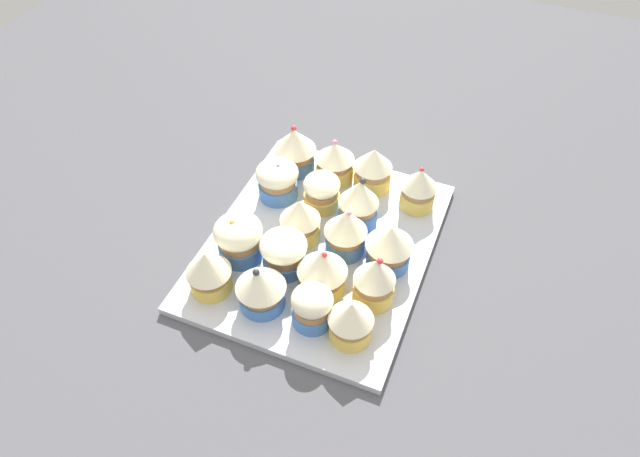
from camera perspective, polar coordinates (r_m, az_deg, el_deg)
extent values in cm
cube|color=#4C4C51|center=(85.50, 0.00, -2.56)|extent=(180.00, 180.00, 3.00)
cube|color=silver|center=(83.89, 0.00, -1.65)|extent=(37.77, 31.05, 1.20)
cylinder|color=#477AC6|center=(93.94, -2.45, 6.60)|extent=(6.16, 6.16, 2.61)
cylinder|color=#AD7F51|center=(92.58, -2.49, 7.56)|extent=(5.75, 5.75, 1.56)
cone|color=#F4EDC6|center=(90.90, -2.54, 8.84)|extent=(6.75, 6.75, 3.72)
sphere|color=red|center=(90.31, -2.63, 9.93)|extent=(0.90, 0.90, 0.90)
cylinder|color=#477AC6|center=(89.52, -4.19, 3.96)|extent=(6.08, 6.08, 2.61)
cylinder|color=#AD7F51|center=(88.27, -4.26, 4.81)|extent=(5.51, 5.51, 1.04)
ellipsoid|color=#F4EDC6|center=(87.26, -4.31, 5.53)|extent=(6.60, 6.60, 3.28)
sphere|color=pink|center=(86.13, -4.20, 6.24)|extent=(0.67, 0.67, 0.67)
cylinder|color=#477AC6|center=(81.68, -7.92, -2.02)|extent=(6.18, 6.18, 2.63)
cylinder|color=#AD7F51|center=(80.23, -8.06, -1.13)|extent=(5.63, 5.63, 1.23)
ellipsoid|color=#F4EDC6|center=(78.88, -8.20, -0.26)|extent=(6.83, 6.83, 4.01)
sphere|color=#EAD64C|center=(77.52, -8.74, 0.62)|extent=(0.80, 0.80, 0.80)
cylinder|color=#EFC651|center=(78.81, -10.81, -5.27)|extent=(5.64, 5.64, 2.38)
cylinder|color=#AD7F51|center=(77.44, -10.99, -4.49)|extent=(5.09, 5.09, 1.13)
cone|color=#F4EDC6|center=(75.60, -11.25, -3.38)|extent=(6.13, 6.13, 3.65)
cylinder|color=#EFC651|center=(92.26, 1.48, 5.73)|extent=(6.01, 6.01, 2.66)
cylinder|color=#AD7F51|center=(90.94, 1.51, 6.66)|extent=(5.38, 5.38, 1.30)
cone|color=#F4EDC6|center=(89.56, 1.54, 7.68)|extent=(6.14, 6.14, 2.95)
sphere|color=pink|center=(89.12, 1.48, 8.57)|extent=(0.89, 0.89, 0.89)
cylinder|color=#EFC651|center=(87.89, 0.18, 2.92)|extent=(5.56, 5.56, 2.22)
cylinder|color=#AD7F51|center=(86.74, 0.18, 3.69)|extent=(4.95, 4.95, 1.08)
ellipsoid|color=#F4EDC6|center=(85.70, 0.18, 4.40)|extent=(5.62, 5.62, 3.20)
cylinder|color=#EFC651|center=(83.39, -1.93, -0.18)|extent=(5.76, 5.76, 2.45)
cylinder|color=#AD7F51|center=(82.02, -1.96, 0.69)|extent=(5.22, 5.22, 1.26)
cone|color=#F4EDC6|center=(80.23, -2.00, 1.89)|extent=(5.89, 5.89, 3.68)
cylinder|color=#477AC6|center=(79.84, -3.55, -3.32)|extent=(6.07, 6.07, 2.23)
cylinder|color=#AD7F51|center=(78.43, -3.61, -2.48)|extent=(5.38, 5.38, 1.41)
ellipsoid|color=#F4EDC6|center=(77.16, -3.67, -1.69)|extent=(6.53, 6.53, 3.18)
cylinder|color=#477AC6|center=(76.33, -5.78, -6.95)|extent=(6.11, 6.11, 2.21)
cylinder|color=#AD7F51|center=(74.86, -5.89, -6.15)|extent=(5.58, 5.58, 1.42)
cone|color=#F4EDC6|center=(73.03, -6.03, -5.09)|extent=(6.66, 6.66, 3.16)
sphere|color=#333338|center=(71.97, -6.39, -4.36)|extent=(0.96, 0.96, 0.96)
cylinder|color=#EFC651|center=(91.12, 5.20, 4.88)|extent=(5.90, 5.90, 2.72)
cylinder|color=#AD7F51|center=(89.75, 5.29, 5.83)|extent=(5.33, 5.33, 1.33)
cone|color=#F4EDC6|center=(88.19, 5.40, 6.97)|extent=(6.00, 6.00, 3.39)
cylinder|color=#477AC6|center=(85.43, 3.78, 1.38)|extent=(5.91, 5.91, 2.78)
cylinder|color=#AD7F51|center=(83.97, 3.85, 2.34)|extent=(5.54, 5.54, 1.27)
cone|color=#F4EDC6|center=(82.13, 3.94, 3.61)|extent=(5.99, 5.99, 3.96)
sphere|color=#333338|center=(81.21, 4.29, 4.75)|extent=(0.98, 0.98, 0.98)
cylinder|color=#477AC6|center=(81.33, 2.41, -1.75)|extent=(5.61, 5.61, 2.62)
cylinder|color=#AD7F51|center=(79.78, 2.46, -0.80)|extent=(5.18, 5.18, 1.47)
cone|color=#F4EDC6|center=(77.82, 2.52, 0.48)|extent=(6.09, 6.09, 3.80)
sphere|color=pink|center=(76.79, 3.00, 1.60)|extent=(0.62, 0.62, 0.62)
cylinder|color=#EFC651|center=(77.41, 0.22, -5.38)|extent=(6.12, 6.12, 2.37)
cylinder|color=#AD7F51|center=(75.92, 0.22, -4.54)|extent=(5.71, 5.71, 1.36)
cone|color=#F4EDC6|center=(73.84, 0.23, -3.29)|extent=(6.77, 6.77, 3.93)
sphere|color=red|center=(72.13, 0.46, -2.64)|extent=(0.72, 0.72, 0.72)
cylinder|color=#477AC6|center=(74.43, -0.77, -8.57)|extent=(5.35, 5.35, 2.39)
cylinder|color=#AD7F51|center=(73.01, -0.78, -7.83)|extent=(4.98, 4.98, 1.02)
ellipsoid|color=#F4EDC6|center=(71.75, -0.79, -7.14)|extent=(5.38, 5.38, 3.41)
cylinder|color=#EFC651|center=(88.93, 9.63, 2.95)|extent=(5.25, 5.25, 2.68)
cylinder|color=#AD7F51|center=(87.59, 9.79, 3.84)|extent=(4.89, 4.89, 1.20)
cone|color=#F4EDC6|center=(86.09, 9.98, 4.90)|extent=(5.54, 5.54, 3.24)
sphere|color=red|center=(85.29, 10.12, 5.78)|extent=(0.68, 0.68, 0.68)
cylinder|color=#477AC6|center=(80.78, 6.84, -2.74)|extent=(6.11, 6.11, 2.42)
cylinder|color=#AD7F51|center=(79.26, 6.97, -1.82)|extent=(5.69, 5.69, 1.57)
cone|color=#F4EDC6|center=(77.38, 7.14, -0.63)|extent=(6.68, 6.68, 3.43)
cylinder|color=#EFC651|center=(76.51, 5.31, -6.34)|extent=(5.47, 5.47, 2.78)
cylinder|color=#AD7F51|center=(74.81, 5.42, -5.38)|extent=(5.08, 5.08, 1.48)
cone|color=#F4EDC6|center=(72.74, 5.57, -4.15)|extent=(5.57, 5.57, 3.73)
sphere|color=red|center=(71.45, 6.00, -3.27)|extent=(0.81, 0.81, 0.81)
cylinder|color=#EFC651|center=(73.24, 3.03, -10.05)|extent=(5.44, 5.44, 2.46)
cylinder|color=#AD7F51|center=(71.71, 3.09, -9.28)|extent=(5.12, 5.12, 1.17)
cone|color=#F4EDC6|center=(69.85, 3.16, -8.28)|extent=(5.80, 5.80, 3.30)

